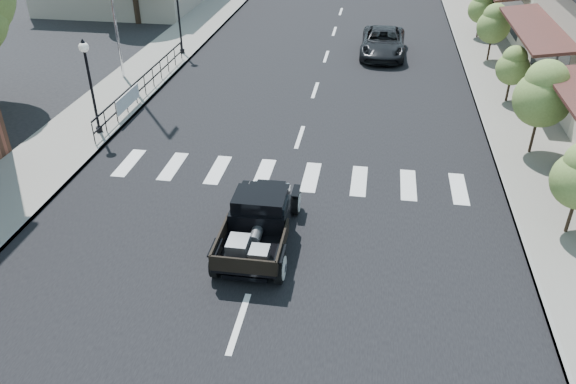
# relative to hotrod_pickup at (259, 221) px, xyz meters

# --- Properties ---
(ground) EXTENTS (120.00, 120.00, 0.00)m
(ground) POSITION_rel_hotrod_pickup_xyz_m (0.16, -0.14, -0.75)
(ground) COLOR black
(ground) RESTS_ON ground
(road) EXTENTS (14.00, 80.00, 0.02)m
(road) POSITION_rel_hotrod_pickup_xyz_m (0.16, 14.86, -0.74)
(road) COLOR black
(road) RESTS_ON ground
(road_markings) EXTENTS (12.00, 60.00, 0.06)m
(road_markings) POSITION_rel_hotrod_pickup_xyz_m (0.16, 9.86, -0.75)
(road_markings) COLOR silver
(road_markings) RESTS_ON ground
(sidewalk_left) EXTENTS (3.00, 80.00, 0.15)m
(sidewalk_left) POSITION_rel_hotrod_pickup_xyz_m (-8.34, 14.86, -0.67)
(sidewalk_left) COLOR gray
(sidewalk_left) RESTS_ON ground
(sidewalk_right) EXTENTS (3.00, 80.00, 0.15)m
(sidewalk_right) POSITION_rel_hotrod_pickup_xyz_m (8.66, 14.86, -0.67)
(sidewalk_right) COLOR gray
(sidewalk_right) RESTS_ON ground
(railing) EXTENTS (0.08, 10.00, 1.00)m
(railing) POSITION_rel_hotrod_pickup_xyz_m (-7.14, 9.86, -0.10)
(railing) COLOR black
(railing) RESTS_ON sidewalk_left
(banner) EXTENTS (0.04, 2.20, 0.60)m
(banner) POSITION_rel_hotrod_pickup_xyz_m (-7.06, 7.86, -0.30)
(banner) COLOR silver
(banner) RESTS_ON sidewalk_left
(lamp_post_b) EXTENTS (0.36, 0.36, 3.57)m
(lamp_post_b) POSITION_rel_hotrod_pickup_xyz_m (-7.44, 5.86, 1.19)
(lamp_post_b) COLOR black
(lamp_post_b) RESTS_ON sidewalk_left
(lamp_post_c) EXTENTS (0.36, 0.36, 3.57)m
(lamp_post_c) POSITION_rel_hotrod_pickup_xyz_m (-7.44, 15.86, 1.19)
(lamp_post_c) COLOR black
(lamp_post_c) RESTS_ON sidewalk_left
(small_tree_b) EXTENTS (1.94, 1.94, 3.23)m
(small_tree_b) POSITION_rel_hotrod_pickup_xyz_m (8.46, 6.70, 1.02)
(small_tree_b) COLOR olive
(small_tree_b) RESTS_ON sidewalk_right
(small_tree_c) EXTENTS (1.38, 1.38, 2.30)m
(small_tree_c) POSITION_rel_hotrod_pickup_xyz_m (8.46, 11.58, 0.55)
(small_tree_c) COLOR olive
(small_tree_c) RESTS_ON sidewalk_right
(small_tree_d) EXTENTS (1.64, 1.64, 2.73)m
(small_tree_d) POSITION_rel_hotrod_pickup_xyz_m (8.46, 17.23, 0.77)
(small_tree_d) COLOR olive
(small_tree_d) RESTS_ON sidewalk_right
(small_tree_e) EXTENTS (1.50, 1.50, 2.50)m
(small_tree_e) POSITION_rel_hotrod_pickup_xyz_m (8.46, 21.49, 0.65)
(small_tree_e) COLOR olive
(small_tree_e) RESTS_ON sidewalk_right
(hotrod_pickup) EXTENTS (2.04, 4.32, 1.49)m
(hotrod_pickup) POSITION_rel_hotrod_pickup_xyz_m (0.00, 0.00, 0.00)
(hotrod_pickup) COLOR black
(hotrod_pickup) RESTS_ON ground
(second_car) EXTENTS (2.30, 4.92, 1.36)m
(second_car) POSITION_rel_hotrod_pickup_xyz_m (3.08, 17.62, -0.06)
(second_car) COLOR black
(second_car) RESTS_ON ground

